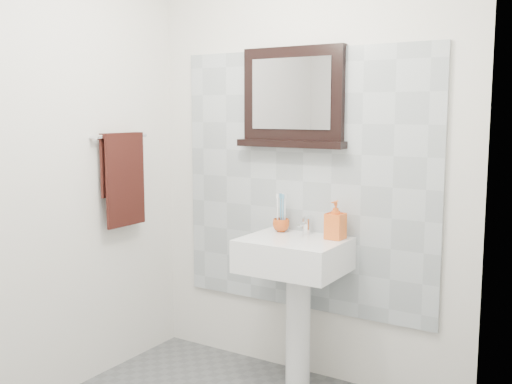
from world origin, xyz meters
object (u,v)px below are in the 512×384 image
framed_mirror (293,100)px  hand_towel (123,172)px  soap_dispenser (335,220)px  pedestal_sink (295,271)px  toothbrush_cup (281,225)px

framed_mirror → hand_towel: size_ratio=1.21×
hand_towel → framed_mirror: bearing=27.7°
soap_dispenser → framed_mirror: bearing=167.3°
pedestal_sink → framed_mirror: (-0.12, 0.19, 0.94)m
toothbrush_cup → hand_towel: hand_towel is taller
toothbrush_cup → pedestal_sink: bearing=-37.9°
toothbrush_cup → soap_dispenser: size_ratio=0.46×
pedestal_sink → toothbrush_cup: pedestal_sink is taller
toothbrush_cup → framed_mirror: 0.72m
soap_dispenser → framed_mirror: framed_mirror is taller
toothbrush_cup → framed_mirror: size_ratio=0.14×
hand_towel → pedestal_sink: bearing=15.4°
pedestal_sink → framed_mirror: framed_mirror is taller
soap_dispenser → hand_towel: bearing=-160.1°
pedestal_sink → hand_towel: (-1.00, -0.28, 0.52)m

